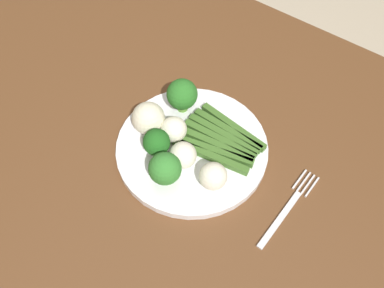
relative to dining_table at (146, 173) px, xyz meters
name	(u,v)px	position (x,y,z in m)	size (l,w,h in m)	color
ground_plane	(165,273)	(0.00, 0.00, -0.65)	(6.00, 6.00, 0.02)	#B7A88E
dining_table	(146,173)	(0.00, 0.00, 0.00)	(1.48, 0.95, 0.73)	brown
plate	(192,148)	(0.08, 0.05, 0.10)	(0.27, 0.27, 0.01)	white
asparagus_bundle	(221,140)	(0.11, 0.08, 0.11)	(0.15, 0.11, 0.01)	#3D6626
broccoli_back	(182,95)	(0.01, 0.10, 0.15)	(0.06, 0.06, 0.07)	#568E33
broccoli_front_left	(165,169)	(0.08, -0.03, 0.14)	(0.05, 0.05, 0.07)	#609E3D
broccoli_front	(156,143)	(0.04, 0.00, 0.14)	(0.05, 0.05, 0.06)	#4C7F2B
cauliflower_near_center	(174,129)	(0.04, 0.04, 0.13)	(0.05, 0.05, 0.05)	silver
cauliflower_left	(213,176)	(0.15, 0.01, 0.13)	(0.05, 0.05, 0.05)	silver
cauliflower_edge	(183,155)	(0.08, 0.01, 0.13)	(0.05, 0.05, 0.05)	silver
cauliflower_right	(148,118)	(-0.01, 0.03, 0.13)	(0.06, 0.06, 0.06)	beige
fork	(288,208)	(0.27, 0.05, 0.09)	(0.03, 0.17, 0.00)	silver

